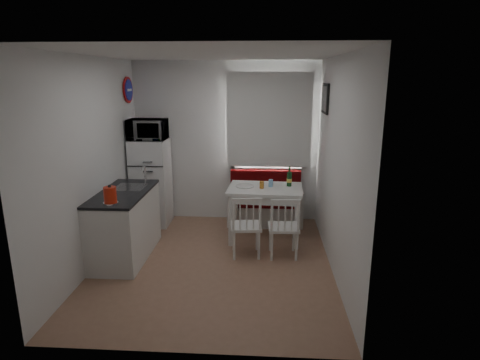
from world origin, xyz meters
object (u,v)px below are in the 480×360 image
Objects in this scene: kitchen_counter at (125,224)px; bench at (265,207)px; kettle at (110,195)px; chair_left at (246,220)px; wine_bottle at (289,176)px; chair_right at (284,221)px; fridge at (151,182)px; microwave at (147,130)px; dining_table at (265,193)px.

kitchen_counter reaches higher than bench.
kettle is at bearing -84.72° from kitchen_counter.
chair_left is 1.73m from kettle.
kitchen_counter is 4.49× the size of wine_bottle.
fridge is at bearing 146.92° from chair_right.
fridge reaches higher than kitchen_counter.
chair_right is at bearing -28.92° from microwave.
wine_bottle is at bearing -58.02° from bench.
chair_left is (-0.25, -0.66, -0.18)m from dining_table.
bench reaches higher than chair_right.
microwave is at bearing 169.79° from wine_bottle.
fridge reaches higher than kettle.
kitchen_counter reaches higher than dining_table.
kitchen_counter is 1.60m from chair_left.
fridge is 4.75× the size of wine_bottle.
bench is 4.10× the size of wine_bottle.
chair_left is at bearing 176.98° from chair_right.
microwave is (0.02, 1.19, 1.10)m from kitchen_counter.
chair_right is (0.25, -0.66, -0.18)m from dining_table.
chair_right is (2.10, 0.04, 0.07)m from kitchen_counter.
chair_left is at bearing -128.36° from wine_bottle.
kitchen_counter is at bearing -143.94° from bench.
chair_right is 0.33× the size of fridge.
fridge is 1.81m from kettle.
kettle is at bearing -167.33° from chair_right.
chair_right is (0.50, 0.00, -0.01)m from chair_left.
chair_right reaches higher than dining_table.
microwave is 1.96× the size of wine_bottle.
microwave reaches higher than wine_bottle.
kitchen_counter reaches higher than kettle.
fridge is 2.42× the size of microwave.
microwave is 2.30m from wine_bottle.
kettle is (-1.80, -1.24, 0.31)m from dining_table.
chair_right is 2.19m from kettle.
bench is 2.09× the size of microwave.
microwave is (-1.58, 1.15, 1.03)m from chair_left.
chair_left is at bearing -36.04° from microwave.
chair_left is at bearing -107.41° from dining_table.
chair_left is 0.33× the size of fridge.
kettle is at bearing -165.38° from chair_left.
fridge reaches higher than dining_table.
fridge is 0.86m from microwave.
kitchen_counter is 2.88× the size of chair_left.
chair_right is 0.79× the size of microwave.
dining_table is at bearing 34.49° from kettle.
microwave reaches higher than dining_table.
bench is at bearing 36.06° from kitchen_counter.
fridge is (0.02, 1.24, 0.24)m from kitchen_counter.
fridge is (-1.83, 0.54, -0.01)m from dining_table.
wine_bottle is at bearing 31.87° from kettle.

